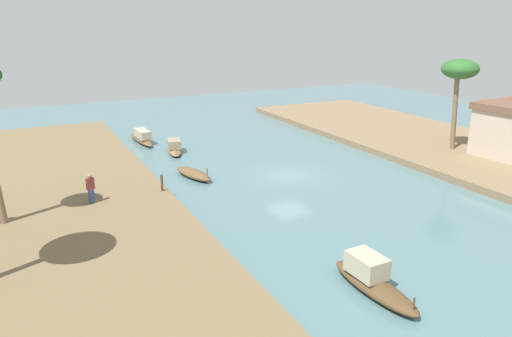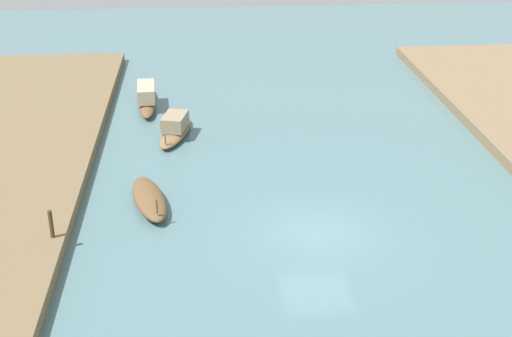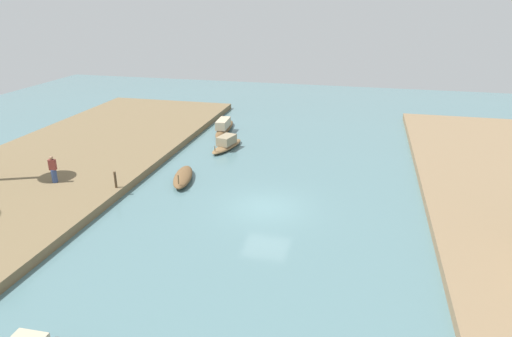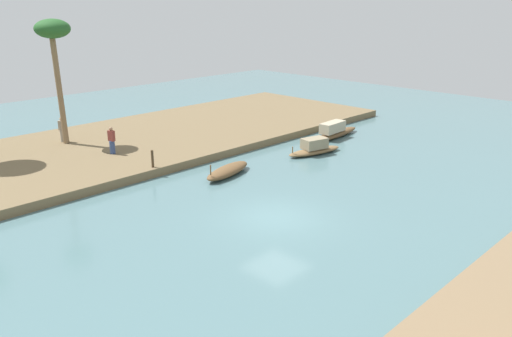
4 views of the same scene
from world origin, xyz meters
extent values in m
plane|color=slate|center=(0.00, 0.00, 0.00)|extent=(72.72, 72.72, 0.00)
cube|color=brown|center=(0.00, -14.78, 0.24)|extent=(43.17, 12.75, 0.48)
cube|color=#846B4C|center=(0.00, 14.78, 0.24)|extent=(43.17, 12.75, 0.48)
ellipsoid|color=brown|center=(-2.46, -5.87, 0.27)|extent=(3.81, 1.90, 0.54)
cylinder|color=brown|center=(-0.90, -5.49, 0.76)|extent=(0.07, 0.07, 0.55)
ellipsoid|color=brown|center=(-9.12, -5.05, 0.19)|extent=(4.03, 1.89, 0.38)
cube|color=gray|center=(-9.10, -5.06, 0.71)|extent=(1.73, 1.27, 0.65)
cylinder|color=brown|center=(-7.45, -5.44, 0.54)|extent=(0.07, 0.07, 0.40)
ellipsoid|color=brown|center=(-13.48, -6.59, 0.24)|extent=(5.20, 1.22, 0.47)
cube|color=tan|center=(-13.02, -6.56, 0.82)|extent=(2.21, 0.97, 0.70)
ellipsoid|color=brown|center=(13.91, -4.45, 0.27)|extent=(4.47, 1.29, 0.54)
cube|color=tan|center=(13.41, -4.46, 0.95)|extent=(1.59, 1.08, 0.82)
cylinder|color=brown|center=(15.86, -4.40, 0.68)|extent=(0.07, 0.07, 0.39)
cylinder|color=#33477A|center=(0.56, -12.72, 0.88)|extent=(0.39, 0.39, 0.79)
cube|color=brown|center=(0.56, -12.72, 1.59)|extent=(0.31, 0.44, 0.63)
sphere|color=#9E7556|center=(0.56, -12.72, 2.01)|extent=(0.21, 0.21, 0.21)
cylinder|color=#4C3823|center=(0.44, -8.79, 0.97)|extent=(0.14, 0.14, 0.97)
cylinder|color=#7F6647|center=(1.20, 13.67, 3.24)|extent=(0.35, 0.75, 5.52)
ellipsoid|color=#2D6628|center=(1.20, 13.67, 6.53)|extent=(2.66, 2.66, 1.46)
camera|label=1|loc=(26.18, -15.71, 9.98)|focal=33.58mm
camera|label=2|loc=(20.77, -3.85, 12.14)|focal=49.74mm
camera|label=3|loc=(21.75, 4.66, 10.90)|focal=31.67mm
camera|label=4|loc=(16.12, 14.48, 9.32)|focal=36.83mm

